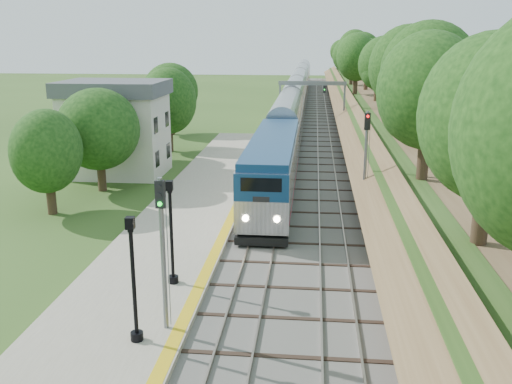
# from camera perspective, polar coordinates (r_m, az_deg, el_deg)

# --- Properties ---
(trackbed) EXTENTS (9.50, 170.00, 0.28)m
(trackbed) POSITION_cam_1_polar(r_m,az_deg,el_deg) (77.63, 5.20, 6.75)
(trackbed) COLOR #4C4944
(trackbed) RESTS_ON ground
(platform) EXTENTS (6.40, 68.00, 0.38)m
(platform) POSITION_cam_1_polar(r_m,az_deg,el_deg) (35.59, -7.43, -3.51)
(platform) COLOR gray
(platform) RESTS_ON ground
(yellow_stripe) EXTENTS (0.55, 68.00, 0.01)m
(yellow_stripe) POSITION_cam_1_polar(r_m,az_deg,el_deg) (35.01, -2.89, -3.38)
(yellow_stripe) COLOR gold
(yellow_stripe) RESTS_ON platform
(embankment) EXTENTS (10.64, 170.00, 11.70)m
(embankment) POSITION_cam_1_polar(r_m,az_deg,el_deg) (77.74, 11.45, 7.93)
(embankment) COLOR brown
(embankment) RESTS_ON ground
(station_building) EXTENTS (8.60, 6.60, 8.00)m
(station_building) POSITION_cam_1_polar(r_m,az_deg,el_deg) (50.23, -13.84, 6.30)
(station_building) COLOR white
(station_building) RESTS_ON ground
(signal_gantry) EXTENTS (8.40, 0.38, 6.20)m
(signal_gantry) POSITION_cam_1_polar(r_m,az_deg,el_deg) (72.08, 5.62, 9.88)
(signal_gantry) COLOR slate
(signal_gantry) RESTS_ON ground
(trees_behind_platform) EXTENTS (7.82, 53.32, 7.21)m
(trees_behind_platform) POSITION_cam_1_polar(r_m,az_deg,el_deg) (40.55, -14.42, 4.81)
(trees_behind_platform) COLOR #332316
(trees_behind_platform) RESTS_ON ground
(train) EXTENTS (3.10, 124.09, 4.55)m
(train) POSITION_cam_1_polar(r_m,az_deg,el_deg) (91.26, 4.07, 9.49)
(train) COLOR black
(train) RESTS_ON trackbed
(lamppost_mid) EXTENTS (0.49, 0.49, 4.95)m
(lamppost_mid) POSITION_cam_1_polar(r_m,az_deg,el_deg) (21.99, -12.11, -9.27)
(lamppost_mid) COLOR black
(lamppost_mid) RESTS_ON platform
(lamppost_far) EXTENTS (0.49, 0.49, 4.95)m
(lamppost_far) POSITION_cam_1_polar(r_m,az_deg,el_deg) (26.67, -8.44, -4.61)
(lamppost_far) COLOR black
(lamppost_far) RESTS_ON platform
(signal_platform) EXTENTS (0.36, 0.29, 6.17)m
(signal_platform) POSITION_cam_1_polar(r_m,az_deg,el_deg) (22.11, -9.35, -4.56)
(signal_platform) COLOR slate
(signal_platform) RESTS_ON platform
(signal_farside) EXTENTS (0.37, 0.30, 6.83)m
(signal_farside) POSITION_cam_1_polar(r_m,az_deg,el_deg) (37.99, 10.93, 3.96)
(signal_farside) COLOR slate
(signal_farside) RESTS_ON ground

